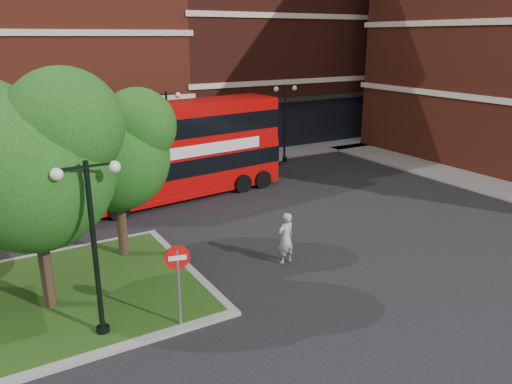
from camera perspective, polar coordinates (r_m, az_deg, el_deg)
ground at (r=16.63m, az=2.17°, el=-11.14°), size 120.00×120.00×0.00m
pavement_far at (r=30.86m, az=-14.57°, el=2.04°), size 44.00×3.00×0.12m
terrace_far_right at (r=42.38m, az=0.70°, el=17.48°), size 18.00×12.00×16.00m
tree_island_west at (r=15.23m, az=-24.80°, el=3.86°), size 5.40×4.71×7.21m
tree_island_east at (r=18.24m, az=-16.09°, el=5.02°), size 4.46×3.90×6.29m
lamp_island at (r=13.69m, az=-18.05°, el=-5.44°), size 1.72×0.36×5.00m
lamp_far_left at (r=29.00m, az=-10.04°, el=6.98°), size 1.72×0.36×5.00m
lamp_far_right at (r=32.62m, az=3.33°, el=8.36°), size 1.72×0.36×5.00m
bus at (r=25.35m, az=-8.99°, el=5.43°), size 11.29×3.74×4.23m
woman at (r=18.13m, az=3.41°, el=-5.28°), size 0.77×0.57×1.92m
car_silver at (r=29.71m, az=-18.48°, el=2.52°), size 4.60×2.07×1.53m
car_white at (r=31.58m, az=-0.99°, el=4.21°), size 4.59×1.95×1.47m
no_entry_sign at (r=13.99m, az=-8.92°, el=-8.81°), size 0.69×0.23×2.54m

